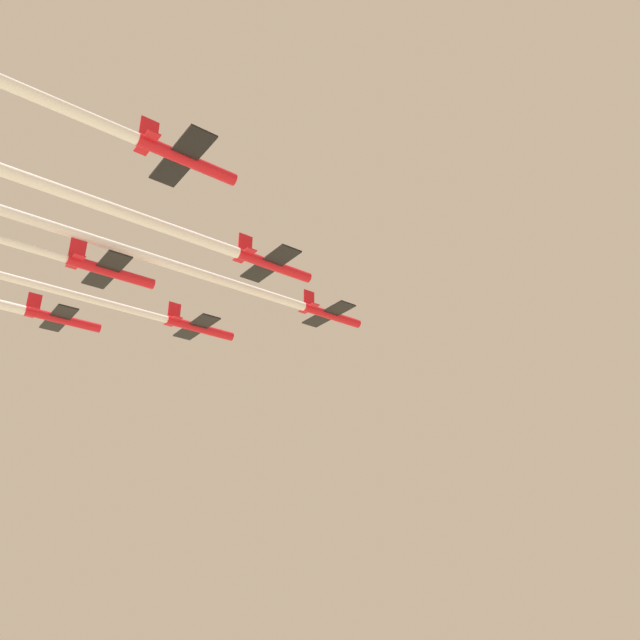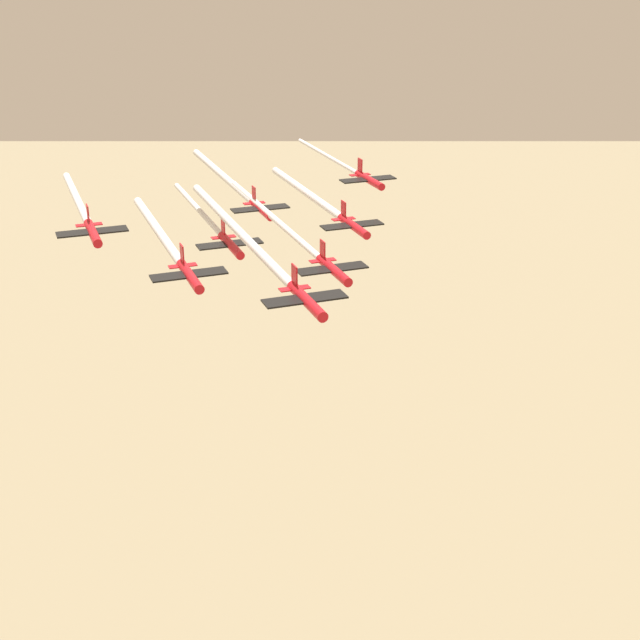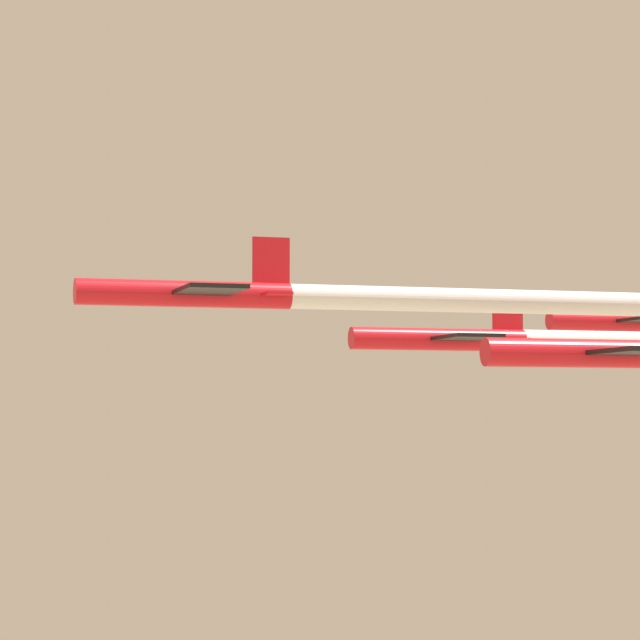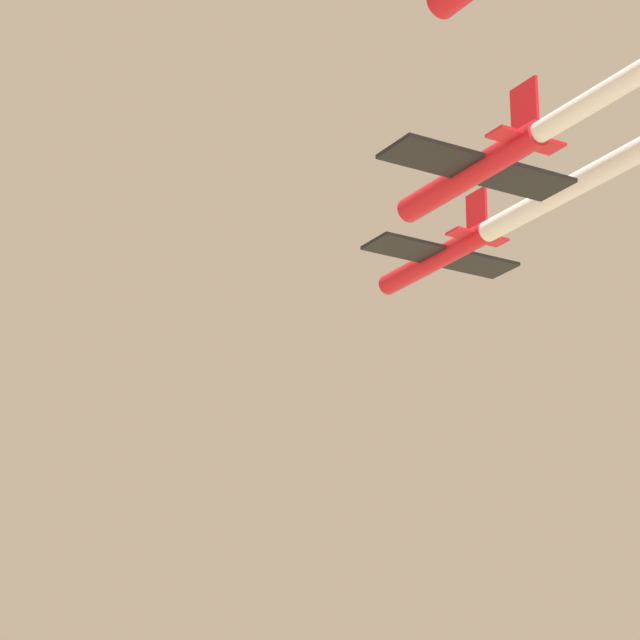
% 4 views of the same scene
% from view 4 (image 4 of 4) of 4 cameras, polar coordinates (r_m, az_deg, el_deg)
% --- Properties ---
extents(jet_0, '(9.88, 10.08, 3.56)m').
position_cam_4_polar(jet_0, '(92.43, 4.50, 2.39)').
color(jet_0, red).
extents(jet_1, '(9.88, 10.08, 3.56)m').
position_cam_4_polar(jet_1, '(73.23, 5.85, 5.65)').
color(jet_1, red).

